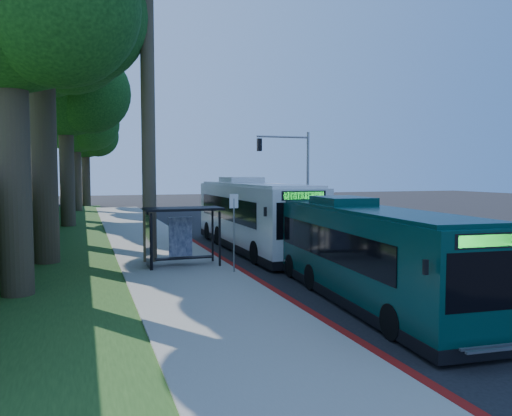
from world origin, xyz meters
name	(u,v)px	position (x,y,z in m)	size (l,w,h in m)	color
ground	(305,249)	(0.00, 0.00, 0.00)	(140.00, 140.00, 0.00)	black
sidewalk	(165,256)	(-7.30, 0.00, 0.06)	(4.50, 70.00, 0.12)	gray
red_curb	(236,268)	(-5.00, -4.00, 0.07)	(0.25, 30.00, 0.13)	maroon
grass_verge	(43,248)	(-13.00, 5.00, 0.03)	(8.00, 70.00, 0.06)	#234719
bus_shelter	(177,225)	(-7.26, -2.86, 1.81)	(3.20, 1.51, 2.55)	black
stop_sign_pole	(234,222)	(-5.40, -5.00, 2.08)	(0.35, 0.06, 3.17)	gray
traffic_signal_pole	(295,167)	(3.78, 10.00, 4.42)	(4.10, 0.30, 7.00)	gray
tree_0	(42,3)	(-12.40, -0.02, 11.20)	(8.40, 8.00, 15.70)	#382B1E
tree_1	(33,19)	(-13.37, 7.98, 12.73)	(10.50, 10.00, 18.26)	#382B1E
tree_2	(66,84)	(-11.89, 15.98, 10.48)	(8.82, 8.40, 15.12)	#382B1E
tree_3	(44,81)	(-13.88, 23.98, 11.98)	(10.08, 9.60, 17.28)	#382B1E
tree_4	(76,118)	(-11.40, 31.98, 9.73)	(8.40, 8.00, 14.14)	#382B1E
tree_5	(86,132)	(-10.41, 39.99, 8.96)	(7.35, 7.00, 12.86)	#382B1E
white_bus	(252,214)	(-2.60, 0.97, 1.84)	(2.77, 12.66, 3.77)	silver
teal_bus	(365,252)	(-2.73, -10.21, 1.55)	(3.10, 10.83, 3.18)	#09322D
pickup	(307,227)	(1.87, 3.76, 0.73)	(2.44, 5.29, 1.47)	silver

